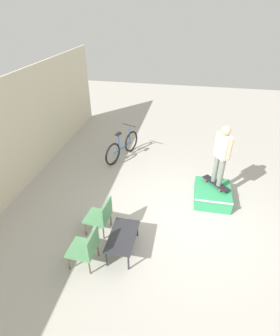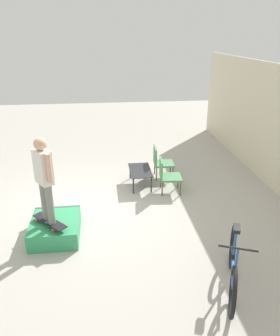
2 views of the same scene
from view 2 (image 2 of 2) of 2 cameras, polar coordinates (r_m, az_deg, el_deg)
name	(u,v)px [view 2 (image 2 of 2)]	position (r m, az deg, el deg)	size (l,w,h in m)	color
ground_plane	(87,210)	(7.50, -9.14, -7.18)	(24.00, 24.00, 0.00)	#B7B2A8
skate_ramp_box	(56,228)	(6.65, -14.50, -10.10)	(1.09, 0.92, 0.37)	#339E60
skateboard_on_ramp	(50,221)	(6.40, -15.47, -8.93)	(0.74, 0.71, 0.07)	black
person_skater	(44,174)	(5.97, -16.41, -1.06)	(0.49, 0.38, 1.62)	gray
coffee_table	(140,172)	(8.38, 0.04, -0.65)	(0.99, 0.54, 0.43)	#2D2D33
patio_chair_left	(161,161)	(8.85, 3.59, 1.25)	(0.54, 0.54, 0.86)	brown
patio_chair_right	(167,174)	(8.02, 4.73, -1.10)	(0.56, 0.56, 0.86)	brown
bicycle	(233,266)	(5.40, 15.88, -16.09)	(1.69, 0.75, 1.03)	black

